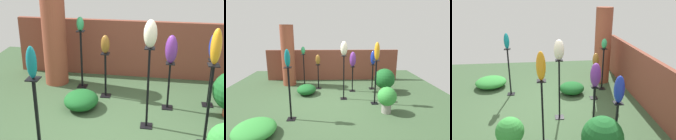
% 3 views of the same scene
% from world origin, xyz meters
% --- Properties ---
extents(ground_plane, '(8.00, 8.00, 0.00)m').
position_xyz_m(ground_plane, '(0.00, 0.00, 0.00)').
color(ground_plane, '#385133').
extents(brick_wall_back, '(5.60, 0.12, 1.31)m').
position_xyz_m(brick_wall_back, '(0.00, 2.34, 0.65)').
color(brick_wall_back, brown).
rests_on(brick_wall_back, ground).
extents(brick_pillar, '(0.51, 0.51, 2.34)m').
position_xyz_m(brick_pillar, '(-1.72, 1.67, 1.17)').
color(brick_pillar, brown).
rests_on(brick_pillar, ground).
extents(pedestal_cobalt, '(0.20, 0.20, 0.93)m').
position_xyz_m(pedestal_cobalt, '(1.48, 1.08, 0.42)').
color(pedestal_cobalt, black).
rests_on(pedestal_cobalt, ground).
extents(pedestal_bronze, '(0.20, 0.20, 0.92)m').
position_xyz_m(pedestal_bronze, '(-0.52, 1.16, 0.41)').
color(pedestal_bronze, black).
rests_on(pedestal_bronze, ground).
extents(pedestal_ivory, '(0.20, 0.20, 1.40)m').
position_xyz_m(pedestal_ivory, '(0.36, 0.14, 0.65)').
color(pedestal_ivory, black).
rests_on(pedestal_ivory, ground).
extents(pedestal_amber, '(0.20, 0.20, 1.32)m').
position_xyz_m(pedestal_amber, '(1.27, -0.24, 0.61)').
color(pedestal_amber, black).
rests_on(pedestal_amber, ground).
extents(pedestal_jade, '(0.20, 0.20, 1.24)m').
position_xyz_m(pedestal_jade, '(-1.10, 1.53, 0.57)').
color(pedestal_jade, black).
rests_on(pedestal_jade, ground).
extents(pedestal_teal, '(0.20, 0.20, 1.33)m').
position_xyz_m(pedestal_teal, '(-1.01, -1.13, 0.61)').
color(pedestal_teal, black).
rests_on(pedestal_teal, ground).
extents(pedestal_violet, '(0.20, 0.20, 0.91)m').
position_xyz_m(pedestal_violet, '(0.72, 0.85, 0.41)').
color(pedestal_violet, black).
rests_on(pedestal_violet, ground).
extents(art_vase_cobalt, '(0.20, 0.18, 0.51)m').
position_xyz_m(art_vase_cobalt, '(1.48, 1.08, 1.18)').
color(art_vase_cobalt, '#192D9E').
rests_on(art_vase_cobalt, pedestal_cobalt).
extents(art_vase_bronze, '(0.17, 0.16, 0.36)m').
position_xyz_m(art_vase_bronze, '(-0.52, 1.16, 1.10)').
color(art_vase_bronze, brown).
rests_on(art_vase_bronze, pedestal_bronze).
extents(art_vase_ivory, '(0.21, 0.22, 0.44)m').
position_xyz_m(art_vase_ivory, '(0.36, 0.14, 1.62)').
color(art_vase_ivory, beige).
rests_on(art_vase_ivory, pedestal_ivory).
extents(art_vase_amber, '(0.15, 0.16, 0.52)m').
position_xyz_m(art_vase_amber, '(1.27, -0.24, 1.58)').
color(art_vase_amber, orange).
rests_on(art_vase_amber, pedestal_amber).
extents(art_vase_jade, '(0.15, 0.15, 0.29)m').
position_xyz_m(art_vase_jade, '(-1.10, 1.53, 1.39)').
color(art_vase_jade, '#2D9356').
rests_on(art_vase_jade, pedestal_jade).
extents(art_vase_teal, '(0.13, 0.14, 0.42)m').
position_xyz_m(art_vase_teal, '(-1.01, -1.13, 1.54)').
color(art_vase_teal, '#0F727A').
rests_on(art_vase_teal, pedestal_teal).
extents(art_vase_violet, '(0.22, 0.22, 0.51)m').
position_xyz_m(art_vase_violet, '(0.72, 0.85, 1.16)').
color(art_vase_violet, '#6B2D8C').
rests_on(art_vase_violet, pedestal_violet).
extents(foliage_bed_west, '(0.64, 0.70, 0.32)m').
position_xyz_m(foliage_bed_west, '(-0.88, 0.60, 0.16)').
color(foliage_bed_west, '#195923').
rests_on(foliage_bed_west, ground).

